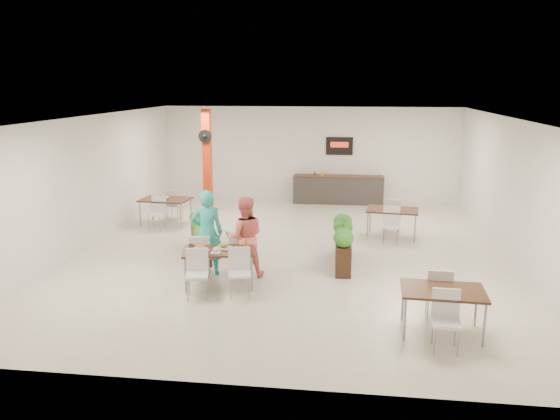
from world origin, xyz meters
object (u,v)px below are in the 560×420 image
object	(u,v)px
red_column	(207,160)
planter_right	(343,242)
side_table_b	(392,213)
side_table_c	(443,296)
diner_man	(207,233)
main_table	(218,256)
diner_woman	(245,237)
service_counter	(338,189)
planter_left	(200,233)
side_table_a	(165,202)

from	to	relation	value
red_column	planter_right	bearing A→B (deg)	-46.79
side_table_b	side_table_c	distance (m)	5.71
red_column	diner_man	xyz separation A→B (m)	(1.43, -5.55, -0.73)
diner_man	planter_right	xyz separation A→B (m)	(2.83, 1.02, -0.40)
main_table	diner_man	bearing A→B (deg)	120.80
diner_woman	service_counter	bearing A→B (deg)	-115.82
diner_woman	planter_right	size ratio (longest dim) A/B	0.83
red_column	diner_woman	xyz separation A→B (m)	(2.23, -5.55, -0.79)
service_counter	planter_right	distance (m)	6.40
side_table_b	planter_left	bearing A→B (deg)	-147.96
main_table	planter_right	xyz separation A→B (m)	(2.44, 1.68, -0.13)
service_counter	planter_right	world-z (taller)	service_counter
planter_left	side_table_c	world-z (taller)	planter_left
diner_woman	side_table_c	bearing A→B (deg)	135.78
main_table	planter_right	distance (m)	2.96
main_table	side_table_c	xyz separation A→B (m)	(4.07, -1.61, -0.00)
side_table_a	side_table_b	distance (m)	6.36
planter_right	diner_man	bearing A→B (deg)	-160.11
service_counter	side_table_c	size ratio (longest dim) A/B	1.83
diner_man	diner_woman	bearing A→B (deg)	167.60
planter_left	planter_right	world-z (taller)	planter_right
diner_man	service_counter	bearing A→B (deg)	-121.51
planter_left	side_table_c	xyz separation A→B (m)	(4.97, -3.55, 0.11)
diner_man	planter_left	distance (m)	1.43
side_table_b	diner_man	bearing A→B (deg)	-132.99
main_table	side_table_c	world-z (taller)	same
side_table_b	service_counter	bearing A→B (deg)	117.59
diner_woman	side_table_a	distance (m)	5.01
red_column	side_table_a	xyz separation A→B (m)	(-0.84, -1.60, -1.00)
service_counter	side_table_c	xyz separation A→B (m)	(1.89, -9.69, 0.14)
diner_man	side_table_b	world-z (taller)	diner_man
main_table	side_table_a	bearing A→B (deg)	119.96
side_table_c	side_table_b	bearing A→B (deg)	96.80
diner_woman	side_table_b	xyz separation A→B (m)	(3.27, 3.42, -0.21)
main_table	planter_left	xyz separation A→B (m)	(-0.90, 1.94, -0.11)
diner_man	diner_woman	xyz separation A→B (m)	(0.80, 0.00, -0.06)
service_counter	side_table_b	world-z (taller)	service_counter
red_column	service_counter	distance (m)	4.56
planter_right	main_table	bearing A→B (deg)	-145.41
main_table	diner_woman	distance (m)	0.80
main_table	planter_left	distance (m)	2.14
planter_left	side_table_b	world-z (taller)	planter_left
service_counter	side_table_c	bearing A→B (deg)	-78.96
red_column	service_counter	size ratio (longest dim) A/B	1.07
side_table_c	main_table	bearing A→B (deg)	161.26
diner_man	side_table_a	bearing A→B (deg)	-72.58
main_table	diner_woman	xyz separation A→B (m)	(0.41, 0.66, 0.21)
side_table_b	red_column	bearing A→B (deg)	165.80
planter_left	planter_right	xyz separation A→B (m)	(3.33, -0.26, -0.01)
planter_left	side_table_a	bearing A→B (deg)	123.35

